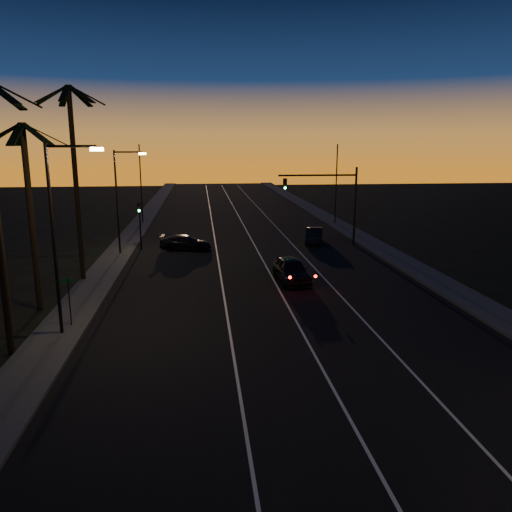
{
  "coord_description": "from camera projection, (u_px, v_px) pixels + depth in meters",
  "views": [
    {
      "loc": [
        -4.24,
        -3.33,
        8.91
      ],
      "look_at": [
        -1.17,
        24.43,
        2.67
      ],
      "focal_mm": 35.0,
      "sensor_mm": 36.0,
      "label": 1
    }
  ],
  "objects": [
    {
      "name": "road",
      "position": [
        264.0,
        276.0,
        34.73
      ],
      "size": [
        20.0,
        170.0,
        0.01
      ],
      "primitive_type": "cube",
      "color": "black",
      "rests_on": "ground"
    },
    {
      "name": "lane_stripe_left",
      "position": [
        221.0,
        277.0,
        34.4
      ],
      "size": [
        0.12,
        160.0,
        0.01
      ],
      "primitive_type": "cube",
      "color": "silver",
      "rests_on": "road"
    },
    {
      "name": "palm_far",
      "position": [
        75.0,
        166.0,
        31.76
      ],
      "size": [
        4.25,
        4.16,
        12.53
      ],
      "color": "black",
      "rests_on": "ground"
    },
    {
      "name": "signal_post",
      "position": [
        140.0,
        217.0,
        42.76
      ],
      "size": [
        0.28,
        0.37,
        4.2
      ],
      "color": "black",
      "rests_on": "ground"
    },
    {
      "name": "far_pole_right",
      "position": [
        336.0,
        185.0,
        56.27
      ],
      "size": [
        0.14,
        0.14,
        9.0
      ],
      "primitive_type": "cylinder",
      "color": "black",
      "rests_on": "ground"
    },
    {
      "name": "signal_mast",
      "position": [
        330.0,
        192.0,
        44.15
      ],
      "size": [
        7.1,
        0.41,
        7.0
      ],
      "color": "black",
      "rests_on": "ground"
    },
    {
      "name": "streetlight_left_far",
      "position": [
        121.0,
        194.0,
        40.24
      ],
      "size": [
        2.55,
        0.26,
        8.5
      ],
      "color": "black",
      "rests_on": "ground"
    },
    {
      "name": "palm_mid",
      "position": [
        29.0,
        197.0,
        26.13
      ],
      "size": [
        4.25,
        4.16,
        10.03
      ],
      "color": "black",
      "rests_on": "ground"
    },
    {
      "name": "sidewalk_right",
      "position": [
        418.0,
        270.0,
        35.91
      ],
      "size": [
        2.4,
        170.0,
        0.16
      ],
      "primitive_type": "cube",
      "color": "#343431",
      "rests_on": "ground"
    },
    {
      "name": "sidewalk_left",
      "position": [
        99.0,
        279.0,
        33.51
      ],
      "size": [
        2.4,
        170.0,
        0.16
      ],
      "primitive_type": "cube",
      "color": "#343431",
      "rests_on": "ground"
    },
    {
      "name": "streetlight_left_near",
      "position": [
        59.0,
        225.0,
        22.72
      ],
      "size": [
        2.55,
        0.26,
        9.0
      ],
      "color": "black",
      "rests_on": "ground"
    },
    {
      "name": "lane_stripe_right",
      "position": [
        320.0,
        274.0,
        35.15
      ],
      "size": [
        0.12,
        160.0,
        0.01
      ],
      "primitive_type": "cube",
      "color": "silver",
      "rests_on": "road"
    },
    {
      "name": "street_sign",
      "position": [
        69.0,
        296.0,
        24.48
      ],
      "size": [
        0.7,
        0.06,
        2.6
      ],
      "color": "black",
      "rests_on": "ground"
    },
    {
      "name": "cross_car",
      "position": [
        186.0,
        243.0,
        42.98
      ],
      "size": [
        4.76,
        2.75,
        1.3
      ],
      "color": "black",
      "rests_on": "road"
    },
    {
      "name": "right_car",
      "position": [
        314.0,
        236.0,
        46.07
      ],
      "size": [
        2.52,
        4.47,
        1.4
      ],
      "color": "black",
      "rests_on": "road"
    },
    {
      "name": "lane_stripe_mid",
      "position": [
        271.0,
        275.0,
        34.78
      ],
      "size": [
        0.12,
        160.0,
        0.01
      ],
      "primitive_type": "cube",
      "color": "silver",
      "rests_on": "road"
    },
    {
      "name": "far_pole_left",
      "position": [
        141.0,
        184.0,
        56.82
      ],
      "size": [
        0.14,
        0.14,
        9.0
      ],
      "primitive_type": "cylinder",
      "color": "black",
      "rests_on": "ground"
    },
    {
      "name": "lead_car",
      "position": [
        291.0,
        270.0,
        33.03
      ],
      "size": [
        2.2,
        5.36,
        1.61
      ],
      "color": "black",
      "rests_on": "road"
    }
  ]
}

